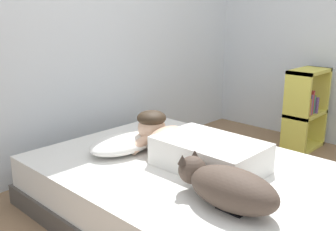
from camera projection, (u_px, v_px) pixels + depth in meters
back_wall at (77, 12)px, 3.01m from camera, size 3.84×0.12×2.50m
bed at (192, 193)px, 2.40m from camera, size 1.42×2.03×0.34m
pillow at (124, 143)px, 2.61m from camera, size 0.52×0.32×0.11m
person_lying at (192, 146)px, 2.41m from camera, size 0.43×0.92×0.27m
dog at (227, 186)px, 1.87m from camera, size 0.26×0.57×0.21m
coffee_cup at (164, 143)px, 2.67m from camera, size 0.12×0.09×0.07m
cell_phone at (231, 210)px, 1.85m from camera, size 0.07×0.14×0.01m
bookshelf at (305, 109)px, 3.56m from camera, size 0.45×0.24×0.75m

